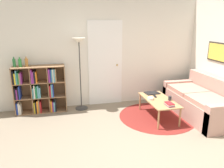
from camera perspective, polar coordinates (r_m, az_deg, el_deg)
name	(u,v)px	position (r m, az deg, el deg)	size (l,w,h in m)	color
ground_plane	(140,166)	(3.42, 7.34, -20.58)	(14.00, 14.00, 0.00)	gray
wall_back	(104,53)	(5.36, -2.12, 8.07)	(7.73, 0.11, 2.60)	silver
rug	(157,116)	(4.99, 11.62, -8.27)	(1.67, 1.67, 0.01)	maroon
bookshelf	(39,89)	(5.25, -18.60, -1.33)	(1.13, 0.34, 1.08)	#936B47
floor_lamp	(79,52)	(5.03, -8.54, 8.29)	(0.30, 0.30, 1.68)	#333333
couch	(202,103)	(5.26, 22.48, -4.51)	(0.88, 1.84, 0.85)	tan
coffee_table	(159,101)	(4.81, 12.09, -4.38)	(0.54, 1.11, 0.42)	#AD7F51
laptop	(152,93)	(5.15, 10.39, -2.31)	(0.34, 0.26, 0.02)	black
bowl	(151,98)	(4.75, 10.04, -3.73)	(0.13, 0.13, 0.05)	silver
book_stack_on_table	(169,104)	(4.49, 14.77, -5.12)	(0.14, 0.21, 0.06)	#7F287A
cup	(170,98)	(4.78, 14.87, -3.61)	(0.07, 0.07, 0.09)	#28282D
remote	(155,96)	(4.95, 11.13, -3.12)	(0.07, 0.17, 0.02)	black
bottle_left	(14,63)	(5.16, -24.19, 5.06)	(0.06, 0.06, 0.22)	#236633
bottle_middle	(20,63)	(5.14, -22.90, 5.12)	(0.07, 0.07, 0.21)	#2D8438
bottle_right	(26,62)	(5.12, -21.44, 5.26)	(0.07, 0.07, 0.22)	olive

